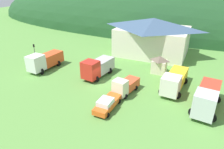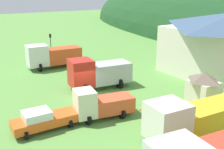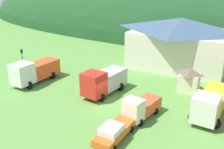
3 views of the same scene
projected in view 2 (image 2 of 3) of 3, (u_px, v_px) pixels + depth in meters
name	position (u px, v px, depth m)	size (l,w,h in m)	color
ground_plane	(89.00, 98.00, 27.81)	(200.00, 200.00, 0.00)	#5B9342
play_shed_cream	(203.00, 89.00, 25.59)	(2.67, 2.33, 3.23)	beige
heavy_rig_white	(52.00, 55.00, 37.78)	(3.47, 7.46, 3.33)	white
crane_truck_red	(97.00, 73.00, 30.00)	(3.76, 7.02, 3.43)	red
light_truck_cream	(100.00, 104.00, 23.23)	(2.93, 5.27, 2.66)	beige
heavy_rig_striped	(192.00, 117.00, 20.11)	(3.58, 8.59, 3.18)	silver
service_pickup_orange	(43.00, 120.00, 21.43)	(2.32, 5.14, 1.66)	orange
traffic_light_west	(51.00, 45.00, 40.66)	(0.20, 0.32, 4.17)	#4C4C51
traffic_cone_near_pickup	(140.00, 111.00, 24.90)	(0.36, 0.36, 0.50)	orange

